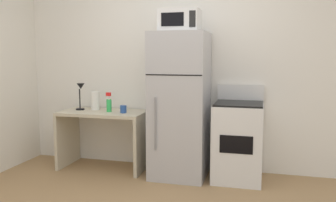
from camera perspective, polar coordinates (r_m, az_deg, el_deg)
The scene contains 9 objects.
wall_back_white at distance 4.63m, azimuth 2.48°, elevation 5.29°, with size 5.00×0.10×2.60m, color white.
desk at distance 4.70m, azimuth -10.27°, elevation -4.41°, with size 1.10×0.59×0.75m.
desk_lamp at distance 4.79m, azimuth -13.85°, elevation 1.43°, with size 0.14×0.12×0.35m.
paper_towel_roll at distance 4.78m, azimuth -11.61°, elevation 0.03°, with size 0.11×0.11×0.24m, color white.
coffee_mug at distance 4.47m, azimuth -7.18°, elevation -1.30°, with size 0.08×0.08×0.10m, color #264C99.
spray_bottle at distance 4.57m, azimuth -9.45°, elevation -0.50°, with size 0.06×0.06×0.25m.
refrigerator at distance 4.27m, azimuth 1.93°, elevation -0.70°, with size 0.65×0.68×1.73m.
microwave at distance 4.23m, azimuth 1.92°, elevation 12.76°, with size 0.46×0.35×0.26m.
oven_range at distance 4.28m, azimuth 11.15°, elevation -6.28°, with size 0.56×0.61×1.10m.
Camera 1 is at (0.99, -2.82, 1.46)m, focal length 37.99 mm.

